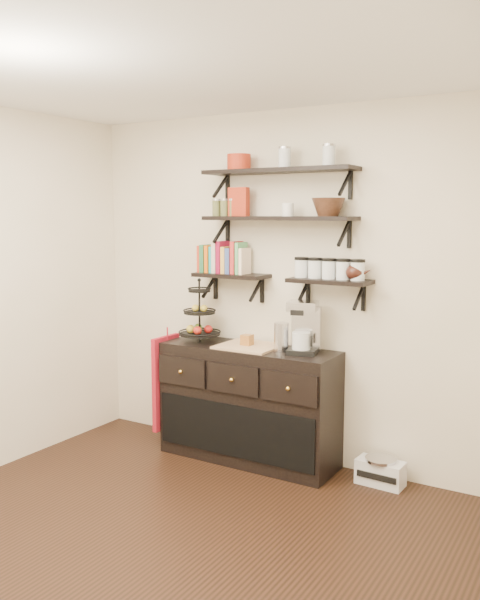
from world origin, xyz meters
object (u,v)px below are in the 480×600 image
sideboard (249,403)px  radio (380,472)px  coffee_maker (304,328)px  fruit_stand (200,321)px

sideboard → radio: bearing=3.9°
sideboard → coffee_maker: size_ratio=3.60×
fruit_stand → coffee_maker: 0.91m
coffee_maker → radio: (0.59, 0.04, -0.99)m
coffee_maker → sideboard: bearing=168.2°
fruit_stand → sideboard: bearing=-0.4°
sideboard → coffee_maker: coffee_maker is taller
radio → fruit_stand: bearing=-174.7°
sideboard → coffee_maker: bearing=3.4°
sideboard → fruit_stand: (-0.46, 0.00, 0.62)m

